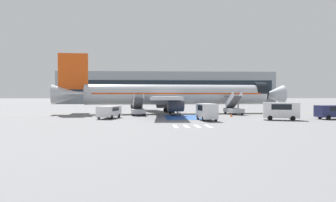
% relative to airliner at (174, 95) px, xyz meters
% --- Properties ---
extents(ground_plane, '(600.00, 600.00, 0.00)m').
position_rel_airliner_xyz_m(ground_plane, '(2.45, -0.70, -3.49)').
color(ground_plane, slate).
extents(apron_leadline_yellow, '(77.11, 7.70, 0.01)m').
position_rel_airliner_xyz_m(apron_leadline_yellow, '(0.71, 0.07, -3.48)').
color(apron_leadline_yellow, gold).
rests_on(apron_leadline_yellow, ground_plane).
extents(apron_stand_patch_blue, '(5.67, 11.25, 0.01)m').
position_rel_airliner_xyz_m(apron_stand_patch_blue, '(0.71, -10.19, -3.48)').
color(apron_stand_patch_blue, '#2856A8').
rests_on(apron_stand_patch_blue, ground_plane).
extents(apron_walkway_bar_0, '(0.44, 3.60, 0.01)m').
position_rel_airliner_xyz_m(apron_walkway_bar_0, '(-1.69, -24.77, -3.48)').
color(apron_walkway_bar_0, silver).
rests_on(apron_walkway_bar_0, ground_plane).
extents(apron_walkway_bar_1, '(0.44, 3.60, 0.01)m').
position_rel_airliner_xyz_m(apron_walkway_bar_1, '(-0.49, -24.77, -3.48)').
color(apron_walkway_bar_1, silver).
rests_on(apron_walkway_bar_1, ground_plane).
extents(apron_walkway_bar_2, '(0.44, 3.60, 0.01)m').
position_rel_airliner_xyz_m(apron_walkway_bar_2, '(0.71, -24.77, -3.48)').
color(apron_walkway_bar_2, silver).
rests_on(apron_walkway_bar_2, ground_plane).
extents(apron_walkway_bar_3, '(0.44, 3.60, 0.01)m').
position_rel_airliner_xyz_m(apron_walkway_bar_3, '(1.91, -24.77, -3.48)').
color(apron_walkway_bar_3, silver).
rests_on(apron_walkway_bar_3, ground_plane).
extents(airliner, '(43.10, 36.27, 10.74)m').
position_rel_airliner_xyz_m(airliner, '(0.00, 0.00, 0.00)').
color(airliner, '#B7BCC4').
rests_on(airliner, ground_plane).
extents(boarding_stairs_forward, '(2.65, 5.39, 4.07)m').
position_rel_airliner_xyz_m(boarding_stairs_forward, '(10.29, -3.40, -2.49)').
color(boarding_stairs_forward, '#ADB2BA').
rests_on(boarding_stairs_forward, ground_plane).
extents(boarding_stairs_aft, '(2.65, 5.39, 3.73)m').
position_rel_airliner_xyz_m(boarding_stairs_aft, '(-6.36, -5.02, -2.53)').
color(boarding_stairs_aft, '#ADB2BA').
rests_on(boarding_stairs_aft, ground_plane).
extents(fuel_tanker, '(3.41, 9.97, 3.28)m').
position_rel_airliner_xyz_m(fuel_tanker, '(-7.89, 25.83, -1.84)').
color(fuel_tanker, '#38383D').
rests_on(fuel_tanker, ground_plane).
extents(service_van_0, '(2.22, 4.92, 2.25)m').
position_rel_airliner_xyz_m(service_van_0, '(3.12, -16.94, -2.14)').
color(service_van_0, silver).
rests_on(service_van_0, ground_plane).
extents(service_van_1, '(4.99, 3.08, 2.40)m').
position_rel_airliner_xyz_m(service_van_1, '(13.31, -16.74, -2.07)').
color(service_van_1, silver).
rests_on(service_van_1, ground_plane).
extents(service_van_2, '(3.21, 5.30, 1.79)m').
position_rel_airliner_xyz_m(service_van_2, '(-10.31, -12.24, -2.39)').
color(service_van_2, silver).
rests_on(service_van_2, ground_plane).
extents(service_van_3, '(5.30, 2.56, 1.94)m').
position_rel_airliner_xyz_m(service_van_3, '(21.55, -15.43, -2.31)').
color(service_van_3, '#1E234C').
rests_on(service_van_3, ground_plane).
extents(baggage_cart, '(1.51, 2.60, 0.87)m').
position_rel_airliner_xyz_m(baggage_cart, '(-0.02, -4.93, -3.23)').
color(baggage_cart, gray).
rests_on(baggage_cart, ground_plane).
extents(ground_crew_0, '(0.45, 0.28, 1.67)m').
position_rel_airliner_xyz_m(ground_crew_0, '(0.46, -2.61, -2.53)').
color(ground_crew_0, black).
rests_on(ground_crew_0, ground_plane).
extents(ground_crew_1, '(0.45, 0.27, 1.76)m').
position_rel_airliner_xyz_m(ground_crew_1, '(-10.13, -6.43, -2.47)').
color(ground_crew_1, '#191E38').
rests_on(ground_crew_1, ground_plane).
extents(traffic_cone_0, '(0.47, 0.47, 0.52)m').
position_rel_airliner_xyz_m(traffic_cone_0, '(8.30, -9.67, -3.23)').
color(traffic_cone_0, orange).
rests_on(traffic_cone_0, ground_plane).
extents(terminal_building, '(90.50, 12.10, 13.12)m').
position_rel_airliner_xyz_m(terminal_building, '(3.06, 79.41, 3.08)').
color(terminal_building, '#89939E').
rests_on(terminal_building, ground_plane).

